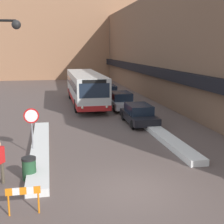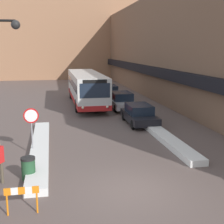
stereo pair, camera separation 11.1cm
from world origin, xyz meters
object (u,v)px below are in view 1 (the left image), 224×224
object	(u,v)px
city_bus	(85,87)
parked_car_middle	(121,101)
trash_bin	(29,168)
construction_barricade	(23,195)
parked_car_back	(108,92)
stop_sign	(32,121)
parked_car_front	(139,114)

from	to	relation	value
city_bus	parked_car_middle	bearing A→B (deg)	-46.73
city_bus	trash_bin	distance (m)	17.74
parked_car_middle	construction_barricade	xyz separation A→B (m)	(-7.16, -16.99, -0.08)
parked_car_back	trash_bin	xyz separation A→B (m)	(-7.15, -20.60, -0.22)
parked_car_middle	stop_sign	xyz separation A→B (m)	(-7.14, -11.02, 0.99)
parked_car_middle	trash_bin	bearing A→B (deg)	-116.75
parked_car_back	construction_barricade	world-z (taller)	parked_car_back
stop_sign	parked_car_front	bearing A→B (deg)	36.77
parked_car_back	construction_barricade	distance (m)	24.49
trash_bin	parked_car_front	bearing A→B (deg)	49.92
trash_bin	construction_barricade	bearing A→B (deg)	-90.30
parked_car_middle	trash_bin	world-z (taller)	parked_car_middle
trash_bin	stop_sign	bearing A→B (deg)	89.92
parked_car_front	construction_barricade	world-z (taller)	parked_car_front
city_bus	parked_car_middle	distance (m)	4.21
stop_sign	construction_barricade	bearing A→B (deg)	-90.18
parked_car_back	trash_bin	distance (m)	21.81
parked_car_middle	trash_bin	distance (m)	15.88
stop_sign	trash_bin	distance (m)	3.40
parked_car_middle	construction_barricade	size ratio (longest dim) A/B	4.07
city_bus	parked_car_back	world-z (taller)	city_bus
city_bus	construction_barricade	size ratio (longest dim) A/B	11.20
city_bus	trash_bin	size ratio (longest dim) A/B	12.97
parked_car_front	parked_car_back	size ratio (longest dim) A/B	1.00
city_bus	stop_sign	bearing A→B (deg)	-107.16
parked_car_middle	parked_car_back	world-z (taller)	parked_car_middle
city_bus	construction_barricade	bearing A→B (deg)	-102.27
stop_sign	construction_barricade	world-z (taller)	stop_sign
city_bus	parked_car_front	world-z (taller)	city_bus
parked_car_back	construction_barricade	bearing A→B (deg)	-107.00
construction_barricade	parked_car_back	bearing A→B (deg)	73.00
trash_bin	construction_barricade	xyz separation A→B (m)	(-0.01, -2.82, 0.19)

